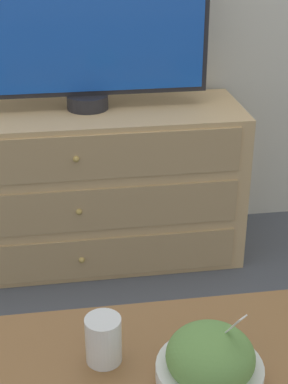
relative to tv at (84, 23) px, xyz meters
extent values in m
plane|color=#474C56|center=(-0.13, 0.22, -0.99)|extent=(12.00, 12.00, 0.00)
cube|color=tan|center=(-0.06, -0.03, -0.66)|extent=(1.36, 0.43, 0.66)
cube|color=tan|center=(-0.06, -0.25, -0.88)|extent=(1.25, 0.01, 0.18)
sphere|color=tan|center=(-0.06, -0.25, -0.88)|extent=(0.02, 0.02, 0.02)
cube|color=tan|center=(-0.06, -0.25, -0.66)|extent=(1.25, 0.01, 0.18)
sphere|color=tan|center=(-0.06, -0.25, -0.66)|extent=(0.02, 0.02, 0.02)
cube|color=tan|center=(-0.06, -0.25, -0.44)|extent=(1.25, 0.01, 0.18)
sphere|color=tan|center=(-0.06, -0.25, -0.44)|extent=(0.02, 0.02, 0.02)
cylinder|color=#232328|center=(0.00, 0.00, -0.31)|extent=(0.16, 0.16, 0.06)
cube|color=#232328|center=(0.00, 0.00, 0.02)|extent=(0.95, 0.04, 0.59)
cube|color=blue|center=(0.00, -0.02, 0.02)|extent=(0.91, 0.01, 0.55)
cube|color=olive|center=(0.10, -1.32, -0.52)|extent=(1.03, 0.54, 0.02)
cylinder|color=silver|center=(0.17, -1.34, -0.49)|extent=(0.23, 0.23, 0.04)
ellipsoid|color=#66994C|center=(0.17, -1.34, -0.45)|extent=(0.19, 0.19, 0.12)
cube|color=white|center=(0.19, -1.32, -0.42)|extent=(0.06, 0.08, 0.14)
cube|color=white|center=(0.22, -1.36, -0.35)|extent=(0.03, 0.03, 0.03)
cylinder|color=beige|center=(-0.05, -1.24, -0.48)|extent=(0.07, 0.07, 0.07)
cylinder|color=white|center=(-0.05, -1.24, -0.46)|extent=(0.08, 0.08, 0.11)
camera|label=1|loc=(-0.11, -2.26, 0.40)|focal=55.00mm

